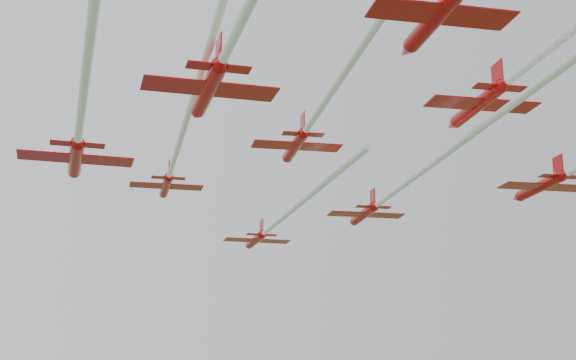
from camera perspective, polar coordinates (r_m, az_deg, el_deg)
name	(u,v)px	position (r m, az deg, el deg)	size (l,w,h in m)	color
jet_lead	(275,224)	(96.51, -0.92, -3.13)	(14.35, 49.08, 2.60)	red
jet_row2_left	(177,151)	(77.85, -7.91, 2.07)	(16.91, 54.58, 2.44)	red
jet_row2_right	(408,181)	(79.92, 8.56, -0.09)	(20.29, 59.67, 2.65)	red
jet_row3_left	(80,122)	(62.52, -14.56, 4.01)	(13.39, 49.47, 2.92)	red
jet_row3_mid	(342,77)	(58.10, 3.83, 7.32)	(20.74, 61.33, 2.46)	red
jet_row4_right	(550,47)	(57.11, 18.15, 8.94)	(16.98, 49.75, 2.69)	red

